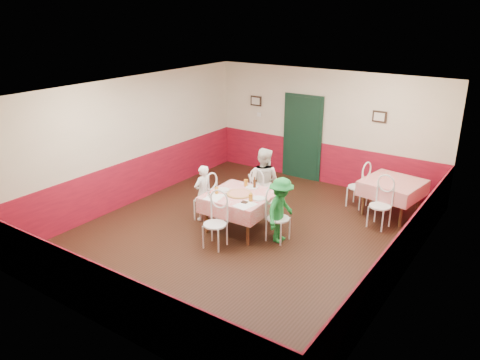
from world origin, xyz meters
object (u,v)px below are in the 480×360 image
Objects in this scene: chair_right at (278,219)px; main_table at (240,212)px; chair_left at (205,200)px; chair_far at (262,195)px; chair_near at (215,225)px; glass_b at (251,198)px; wallet at (244,202)px; glass_c at (246,183)px; diner_far at (263,182)px; second_table at (391,198)px; pizza at (239,194)px; diner_left at (203,193)px; chair_second_b at (380,206)px; diner_right at (281,210)px; beer_bottle at (255,183)px; glass_a at (217,191)px; chair_second_a at (358,187)px.

main_table is at bearing 93.44° from chair_right.
chair_far is at bearing 140.27° from chair_left.
chair_near is (0.06, -1.70, 0.00)m from chair_far.
glass_b reaches higher than wallet.
glass_c is at bearing 120.05° from wallet.
second_table is at bearing -155.43° from diner_far.
chair_right is (-1.38, -2.39, 0.08)m from second_table.
second_table is 3.94m from chair_near.
chair_far reaches higher than pizza.
chair_right is at bearing 30.22° from wallet.
diner_left reaches higher than chair_near.
second_table is at bearing 54.31° from glass_b.
glass_b reaches higher than chair_second_b.
glass_c is 1.12m from diner_right.
second_table is 7.83× the size of glass_c.
diner_right reaches higher than beer_bottle.
chair_near is 1.25m from diner_right.
chair_far is at bearing 110.91° from glass_b.
glass_a is at bearing 77.48° from chair_far.
chair_left is (-3.08, -2.45, 0.08)m from second_table.
chair_left and chair_right have the same top height.
diner_right is at bearing -5.34° from chair_second_a.
diner_left is at bearing 157.42° from glass_a.
chair_second_a is at bearing 54.54° from beer_bottle.
glass_b is (0.37, -0.18, 0.46)m from main_table.
chair_second_a is at bearing 58.89° from chair_near.
main_table is at bearing 104.51° from diner_left.
chair_second_b is 0.76× the size of diner_left.
glass_c is 0.11× the size of diner_right.
glass_a is at bearing 98.41° from diner_right.
glass_c is (-0.16, 1.26, 0.38)m from chair_near.
diner_right is (1.29, 0.27, -0.19)m from glass_a.
glass_c is (-0.11, -0.44, 0.38)m from chair_far.
wallet is (-0.05, -0.13, -0.06)m from glass_b.
glass_c is 0.10× the size of diner_far.
chair_near is 6.29× the size of glass_c.
chair_near is 1.34m from beer_bottle.
glass_b is at bearing 95.92° from diner_left.
wallet is at bearing 96.43° from diner_far.
glass_b reaches higher than pizza.
pizza is at bearing 95.29° from chair_right.
chair_far is 1.25m from diner_right.
chair_second_b is 0.71× the size of diner_right.
chair_second_b is at bearing 27.97° from glass_c.
chair_right is at bearing 12.30° from glass_a.
main_table is 0.85m from chair_left.
diner_left is at bearing -179.87° from pizza.
chair_second_a is 8.18× the size of wallet.
glass_c is at bearing 107.66° from pizza.
chair_near is 6.98× the size of glass_a.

